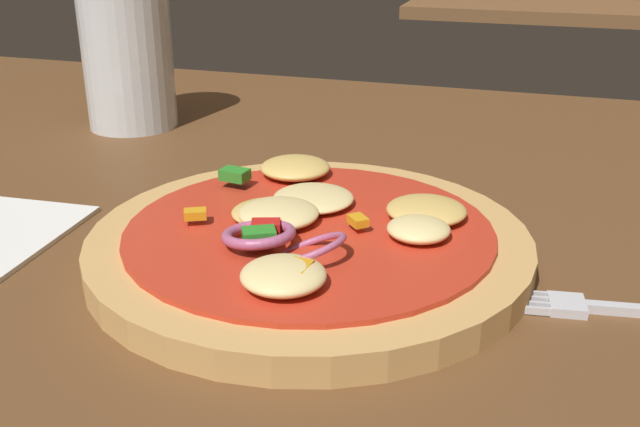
% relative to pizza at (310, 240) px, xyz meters
% --- Properties ---
extents(dining_table, '(1.41, 0.85, 0.03)m').
position_rel_pizza_xyz_m(dining_table, '(-0.01, 0.03, -0.02)').
color(dining_table, brown).
rests_on(dining_table, ground).
extents(pizza, '(0.25, 0.25, 0.04)m').
position_rel_pizza_xyz_m(pizza, '(0.00, 0.00, 0.00)').
color(pizza, tan).
rests_on(pizza, dining_table).
extents(beer_glass, '(0.08, 0.08, 0.14)m').
position_rel_pizza_xyz_m(beer_glass, '(-0.24, 0.21, 0.05)').
color(beer_glass, silver).
rests_on(beer_glass, dining_table).
extents(background_table, '(0.84, 0.66, 0.03)m').
position_rel_pizza_xyz_m(background_table, '(0.23, 1.47, -0.02)').
color(background_table, brown).
rests_on(background_table, ground).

